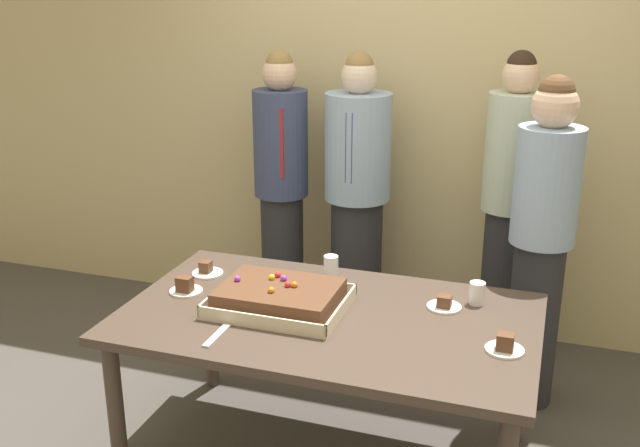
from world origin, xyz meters
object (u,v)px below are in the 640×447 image
sheet_cake (280,297)px  person_striped_tie_right (357,199)px  party_table (328,331)px  drink_cup_middle (477,293)px  plated_slice_near_left (186,287)px  person_green_shirt_behind (509,206)px  person_left_edge_reaching (542,239)px  plated_slice_far_right (207,271)px  cake_server_utensil (217,335)px  plated_slice_far_left (444,305)px  person_serving_front (281,190)px  drink_cup_nearest (331,266)px  plated_slice_near_right (505,346)px

sheet_cake → person_striped_tie_right: (-0.00, 1.22, 0.09)m
party_table → drink_cup_middle: drink_cup_middle is taller
plated_slice_near_left → person_striped_tie_right: 1.30m
party_table → person_green_shirt_behind: bearing=62.8°
person_left_edge_reaching → plated_slice_far_right: bearing=-17.3°
drink_cup_middle → cake_server_utensil: size_ratio=0.50×
plated_slice_near_left → person_left_edge_reaching: size_ratio=0.09×
party_table → plated_slice_near_left: size_ratio=11.69×
plated_slice_far_left → person_green_shirt_behind: bearing=80.2°
person_serving_front → person_green_shirt_behind: bearing=70.6°
plated_slice_far_right → person_striped_tie_right: bearing=64.3°
person_left_edge_reaching → party_table: bearing=6.5°
person_striped_tie_right → cake_server_utensil: bearing=-5.2°
plated_slice_far_left → drink_cup_nearest: 0.61m
person_left_edge_reaching → sheet_cake: bearing=-0.0°
plated_slice_far_right → person_serving_front: person_serving_front is taller
person_serving_front → person_green_shirt_behind: size_ratio=0.98×
drink_cup_nearest → person_green_shirt_behind: person_green_shirt_behind is taller
drink_cup_nearest → person_striped_tie_right: bearing=97.1°
sheet_cake → party_table: bearing=1.7°
person_left_edge_reaching → plated_slice_near_left: bearing=-10.2°
plated_slice_near_left → person_striped_tie_right: (0.46, 1.21, 0.12)m
drink_cup_nearest → cake_server_utensil: bearing=-107.9°
sheet_cake → plated_slice_far_right: 0.53m
sheet_cake → person_green_shirt_behind: size_ratio=0.33×
plated_slice_near_right → plated_slice_far_left: (-0.28, 0.31, -0.01)m
person_green_shirt_behind → plated_slice_near_left: bearing=-12.6°
plated_slice_near_right → person_left_edge_reaching: bearing=84.9°
cake_server_utensil → person_striped_tie_right: 1.56m
plated_slice_near_right → person_green_shirt_behind: bearing=94.6°
plated_slice_near_right → person_green_shirt_behind: 1.34m
drink_cup_nearest → person_striped_tie_right: (-0.10, 0.81, 0.09)m
plated_slice_near_right → plated_slice_far_left: 0.42m
person_striped_tie_right → drink_cup_nearest: bearing=7.1°
person_left_edge_reaching → plated_slice_far_left: bearing=20.4°
sheet_cake → drink_cup_nearest: 0.43m
person_serving_front → plated_slice_near_right: bearing=26.7°
sheet_cake → person_serving_front: size_ratio=0.33×
person_striped_tie_right → person_left_edge_reaching: bearing=69.6°
plated_slice_near_right → cake_server_utensil: (-1.10, -0.24, -0.02)m
sheet_cake → plated_slice_near_left: bearing=178.1°
plated_slice_near_left → person_striped_tie_right: size_ratio=0.09×
cake_server_utensil → party_table: bearing=42.9°
person_left_edge_reaching → person_green_shirt_behind: bearing=-103.8°
sheet_cake → cake_server_utensil: 0.36m
person_striped_tie_right → plated_slice_far_left: bearing=34.1°
person_serving_front → drink_cup_nearest: bearing=14.5°
party_table → plated_slice_near_right: (0.74, -0.09, 0.10)m
sheet_cake → person_left_edge_reaching: bearing=38.7°
party_table → plated_slice_far_left: bearing=25.4°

